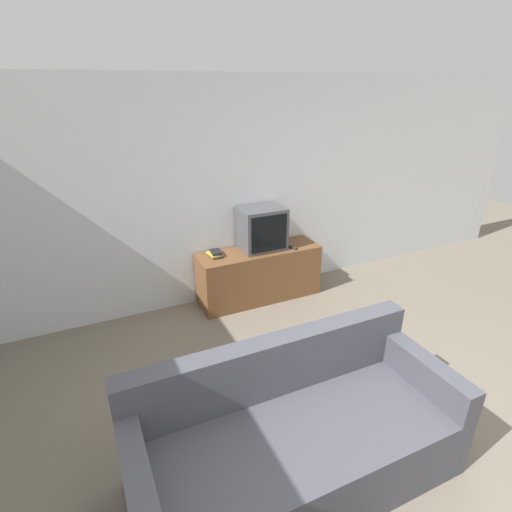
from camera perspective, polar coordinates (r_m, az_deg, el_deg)
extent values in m
plane|color=#756B5B|center=(3.30, 21.56, -27.98)|extent=(14.00, 14.00, 0.00)
cube|color=silver|center=(4.76, -2.66, 8.99)|extent=(9.00, 0.06, 2.60)
cube|color=brown|center=(4.92, 0.46, -2.63)|extent=(1.50, 0.46, 0.65)
cube|color=#4C4C51|center=(4.75, 0.85, 3.95)|extent=(0.53, 0.38, 0.51)
cube|color=black|center=(4.59, 1.91, 3.21)|extent=(0.45, 0.01, 0.43)
cube|color=#474751|center=(2.97, 5.99, -26.28)|extent=(2.16, 0.92, 0.47)
cube|color=#474751|center=(2.88, 2.52, -15.33)|extent=(2.16, 0.17, 0.44)
cube|color=#474751|center=(2.68, -16.06, -30.82)|extent=(0.15, 0.90, 0.72)
cube|color=#474751|center=(3.38, 21.77, -17.83)|extent=(0.15, 0.90, 0.72)
cube|color=black|center=(4.65, -5.75, 0.14)|extent=(0.13, 0.22, 0.02)
cube|color=gold|center=(4.65, -5.91, 0.33)|extent=(0.16, 0.20, 0.02)
cube|color=black|center=(4.64, -5.72, 0.58)|extent=(0.13, 0.18, 0.03)
cube|color=#2D2D2D|center=(4.87, 5.04, 1.29)|extent=(0.09, 0.18, 0.02)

